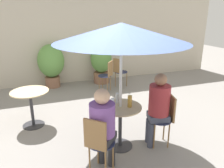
% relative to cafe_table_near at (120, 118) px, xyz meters
% --- Properties ---
extents(ground_plane, '(20.00, 20.00, 0.00)m').
position_rel_cafe_table_near_xyz_m(ground_plane, '(-0.06, -0.04, -0.53)').
color(ground_plane, gray).
extents(storefront_wall, '(10.00, 0.06, 3.00)m').
position_rel_cafe_table_near_xyz_m(storefront_wall, '(-0.06, 3.85, 0.97)').
color(storefront_wall, beige).
rests_on(storefront_wall, ground_plane).
extents(cafe_table_near, '(0.68, 0.68, 0.73)m').
position_rel_cafe_table_near_xyz_m(cafe_table_near, '(0.00, 0.00, 0.00)').
color(cafe_table_near, '#2D2D33').
rests_on(cafe_table_near, ground_plane).
extents(cafe_table_far, '(0.71, 0.71, 0.73)m').
position_rel_cafe_table_near_xyz_m(cafe_table_far, '(-1.37, 1.23, 0.01)').
color(cafe_table_far, '#2D2D33').
rests_on(cafe_table_far, ground_plane).
extents(bistro_chair_0, '(0.43, 0.43, 0.88)m').
position_rel_cafe_table_near_xyz_m(bistro_chair_0, '(-0.52, -0.54, 0.01)').
color(bistro_chair_0, '#232847').
rests_on(bistro_chair_0, ground_plane).
extents(bistro_chair_1, '(0.40, 0.39, 0.88)m').
position_rel_cafe_table_near_xyz_m(bistro_chair_1, '(0.73, -0.18, 0.01)').
color(bistro_chair_1, '#232847').
rests_on(bistro_chair_1, ground_plane).
extents(bistro_chair_2, '(0.43, 0.43, 0.88)m').
position_rel_cafe_table_near_xyz_m(bistro_chair_2, '(0.64, 2.60, 0.01)').
color(bistro_chair_2, '#232847').
rests_on(bistro_chair_2, ground_plane).
extents(bistro_chair_3, '(0.43, 0.42, 0.88)m').
position_rel_cafe_table_near_xyz_m(bistro_chair_3, '(1.09, 2.85, 0.01)').
color(bistro_chair_3, '#232847').
rests_on(bistro_chair_3, ground_plane).
extents(seated_person_0, '(0.44, 0.44, 1.23)m').
position_rel_cafe_table_near_xyz_m(seated_person_0, '(-0.43, -0.44, 0.20)').
color(seated_person_0, '#2D2D33').
rests_on(seated_person_0, ground_plane).
extents(seated_person_1, '(0.38, 0.36, 1.25)m').
position_rel_cafe_table_near_xyz_m(seated_person_1, '(0.60, -0.15, 0.22)').
color(seated_person_1, '#42475B').
rests_on(seated_person_1, ground_plane).
extents(beer_glass_0, '(0.06, 0.06, 0.17)m').
position_rel_cafe_table_near_xyz_m(beer_glass_0, '(0.00, 0.15, 0.29)').
color(beer_glass_0, silver).
rests_on(beer_glass_0, cafe_table_near).
extents(beer_glass_1, '(0.06, 0.06, 0.17)m').
position_rel_cafe_table_near_xyz_m(beer_glass_1, '(-0.14, -0.03, 0.28)').
color(beer_glass_1, silver).
rests_on(beer_glass_1, cafe_table_near).
extents(beer_glass_2, '(0.07, 0.07, 0.19)m').
position_rel_cafe_table_near_xyz_m(beer_glass_2, '(0.13, -0.07, 0.30)').
color(beer_glass_2, '#B28433').
rests_on(beer_glass_2, cafe_table_near).
extents(potted_plant_0, '(0.77, 0.77, 1.28)m').
position_rel_cafe_table_near_xyz_m(potted_plant_0, '(-0.79, 3.56, 0.21)').
color(potted_plant_0, '#93664C').
rests_on(potted_plant_0, ground_plane).
extents(potted_plant_1, '(0.65, 0.65, 1.23)m').
position_rel_cafe_table_near_xyz_m(potted_plant_1, '(0.72, 3.47, 0.15)').
color(potted_plant_1, '#93664C').
rests_on(potted_plant_1, ground_plane).
extents(umbrella, '(1.97, 1.97, 2.01)m').
position_rel_cafe_table_near_xyz_m(umbrella, '(-0.00, -0.00, 1.34)').
color(umbrella, silver).
rests_on(umbrella, ground_plane).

